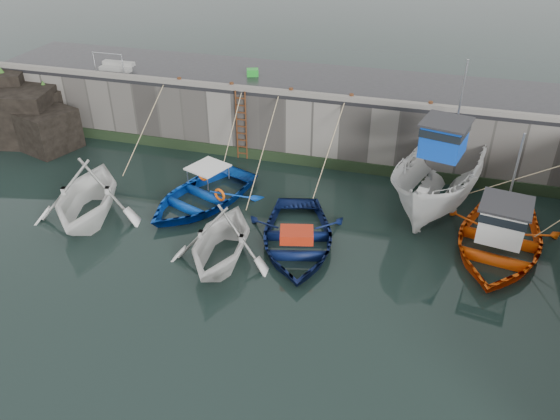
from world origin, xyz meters
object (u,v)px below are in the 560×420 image
(boat_far_white, at_px, (440,179))
(bollard_d, at_px, (351,97))
(fish_crate, at_px, (253,72))
(boat_near_navy, at_px, (296,245))
(boat_near_white, at_px, (91,217))
(boat_near_blacktrim, at_px, (222,260))
(bollard_e, at_px, (430,105))
(boat_near_blue, at_px, (201,202))
(bollard_a, at_px, (179,80))
(bollard_c, at_px, (291,91))
(bollard_b, at_px, (232,85))
(boat_far_orange, at_px, (498,240))
(ladder, at_px, (241,126))

(boat_far_white, xyz_separation_m, bollard_d, (-3.98, 2.25, 2.11))
(fish_crate, bearing_deg, boat_near_navy, -82.73)
(boat_near_white, xyz_separation_m, boat_far_white, (12.64, 4.54, 1.19))
(fish_crate, bearing_deg, boat_near_blacktrim, -97.96)
(boat_near_navy, distance_m, bollard_e, 8.15)
(boat_near_blue, distance_m, bollard_d, 7.58)
(boat_near_blacktrim, relative_size, bollard_e, 15.42)
(boat_near_white, relative_size, boat_near_blue, 0.94)
(boat_far_white, height_order, bollard_a, boat_far_white)
(bollard_c, height_order, bollard_e, same)
(bollard_b, bearing_deg, boat_near_blacktrim, -72.77)
(boat_near_blue, xyz_separation_m, bollard_e, (8.24, 4.60, 3.30))
(boat_near_blue, distance_m, bollard_c, 6.16)
(boat_near_navy, distance_m, bollard_c, 7.46)
(boat_far_white, relative_size, bollard_c, 27.94)
(bollard_b, bearing_deg, boat_near_blue, -86.73)
(boat_near_blue, bearing_deg, bollard_d, 63.65)
(fish_crate, distance_m, bollard_c, 3.11)
(boat_near_blacktrim, height_order, bollard_b, bollard_b)
(boat_far_white, distance_m, bollard_b, 9.78)
(boat_near_navy, height_order, bollard_d, bollard_d)
(boat_near_blacktrim, relative_size, boat_far_orange, 0.65)
(boat_near_white, height_order, bollard_c, bollard_c)
(fish_crate, relative_size, bollard_b, 1.90)
(boat_near_navy, bearing_deg, bollard_a, 124.02)
(fish_crate, bearing_deg, bollard_c, -59.74)
(bollard_b, bearing_deg, bollard_e, 0.00)
(boat_near_blacktrim, height_order, boat_far_white, boat_far_white)
(boat_near_white, xyz_separation_m, bollard_a, (0.86, 6.79, 3.30))
(boat_far_orange, xyz_separation_m, bollard_a, (-13.93, 4.72, 2.90))
(boat_near_navy, relative_size, bollard_a, 18.82)
(boat_near_white, distance_m, bollard_a, 7.60)
(boat_far_orange, height_order, bollard_e, boat_far_orange)
(boat_near_navy, bearing_deg, bollard_d, 70.07)
(bollard_a, distance_m, bollard_b, 2.50)
(boat_far_orange, bearing_deg, bollard_b, 167.26)
(boat_far_orange, bearing_deg, bollard_a, 170.98)
(bollard_d, bearing_deg, boat_near_blacktrim, -109.67)
(boat_near_white, height_order, boat_far_orange, boat_far_orange)
(boat_near_blue, bearing_deg, bollard_c, 83.34)
(boat_far_white, relative_size, bollard_d, 27.94)
(ladder, distance_m, fish_crate, 2.89)
(bollard_b, bearing_deg, boat_far_white, -13.65)
(ladder, relative_size, bollard_a, 11.43)
(fish_crate, xyz_separation_m, bollard_d, (5.00, -1.98, -0.02))
(bollard_b, distance_m, bollard_d, 5.30)
(bollard_a, height_order, bollard_b, same)
(boat_near_white, height_order, boat_far_white, boat_far_white)
(boat_near_blue, distance_m, boat_near_navy, 4.75)
(boat_near_blue, relative_size, bollard_e, 18.81)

